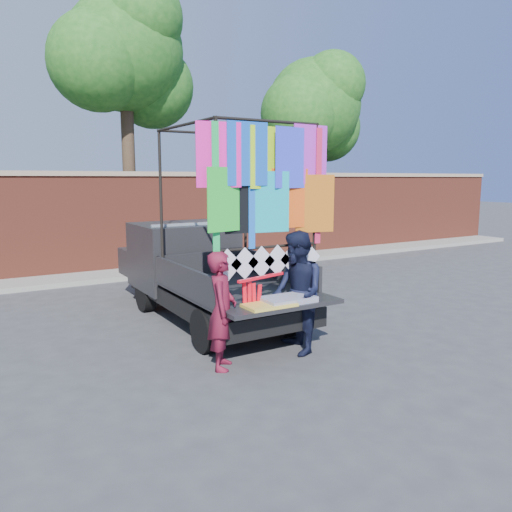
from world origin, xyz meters
TOP-DOWN VIEW (x-y plane):
  - ground at (0.00, 0.00)m, footprint 90.00×90.00m
  - brick_wall at (0.00, 7.00)m, footprint 30.00×0.45m
  - curb at (0.00, 6.30)m, footprint 30.00×1.20m
  - tree_mid at (1.02, 8.12)m, footprint 4.20×3.30m
  - tree_right at (7.52, 8.12)m, footprint 4.20×3.30m
  - pickup_truck at (0.33, 2.25)m, footprint 2.02×5.08m
  - woman at (-0.47, -0.40)m, footprint 0.61×0.67m
  - man at (0.69, -0.41)m, footprint 0.84×0.97m
  - streamer_bundle at (0.02, -0.42)m, footprint 0.82×0.26m

SIDE VIEW (x-z plane):
  - ground at x=0.00m, z-range 0.00..0.00m
  - curb at x=0.00m, z-range 0.00..0.12m
  - woman at x=-0.47m, z-range 0.00..1.53m
  - pickup_truck at x=0.33m, z-range -0.79..2.41m
  - man at x=0.69m, z-range 0.00..1.72m
  - streamer_bundle at x=0.02m, z-range 0.67..1.26m
  - brick_wall at x=0.00m, z-range 0.02..2.63m
  - tree_right at x=7.52m, z-range 1.44..8.06m
  - tree_mid at x=1.02m, z-range 1.83..9.56m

